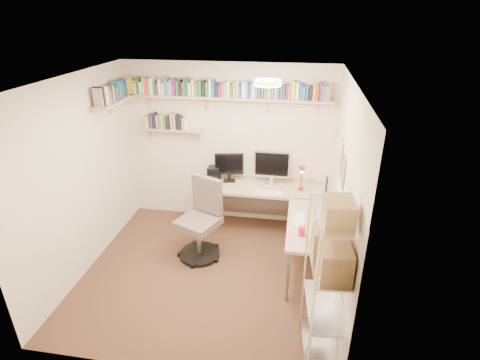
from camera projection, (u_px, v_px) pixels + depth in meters
name	position (u px, v px, depth m)	size (l,w,h in m)	color
ground	(208.00, 272.00, 4.96)	(3.20, 3.20, 0.00)	#48271E
room_shell	(203.00, 164.00, 4.31)	(3.24, 3.04, 2.52)	beige
wall_shelves	(195.00, 97.00, 5.32)	(3.12, 1.09, 0.79)	tan
corner_desk	(269.00, 195.00, 5.39)	(1.96, 1.88, 1.28)	tan
office_chair	(201.00, 225.00, 5.14)	(0.66, 0.66, 1.13)	black
wire_rack	(332.00, 256.00, 3.25)	(0.43, 0.77, 1.80)	silver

